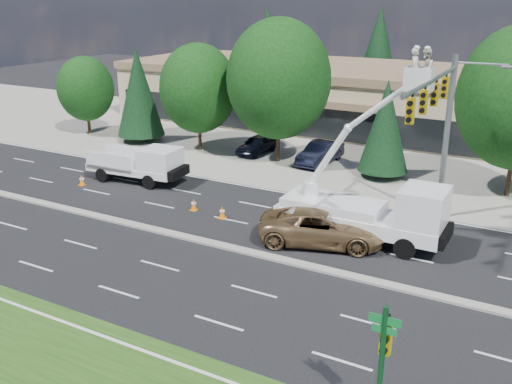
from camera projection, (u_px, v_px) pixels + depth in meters
The scene contains 22 objects.
ground at pixel (198, 241), 29.08m from camera, with size 140.00×140.00×0.00m, color black.
concrete_apron at pixel (339, 151), 45.64m from camera, with size 140.00×22.00×0.01m, color gray.
road_median at pixel (198, 240), 29.06m from camera, with size 120.00×0.55×0.12m, color gray.
strip_mall at pixel (379, 97), 52.96m from camera, with size 50.40×15.40×5.50m.
tree_front_a at pixel (86, 89), 50.15m from camera, with size 4.94×4.94×6.85m.
tree_front_b at pixel (139, 92), 47.37m from camera, with size 3.96×3.96×7.81m.
tree_front_c at pixel (198, 88), 44.40m from camera, with size 6.09×6.09×8.44m.
tree_front_d at pixel (279, 79), 40.84m from camera, with size 7.55×7.55×10.48m.
tree_front_e at pixel (385, 126), 38.05m from camera, with size 3.39×3.39×6.67m.
tree_back_a at pixel (268, 48), 70.16m from camera, with size 5.32×5.32×10.48m.
tree_back_b at pixel (378, 52), 63.77m from camera, with size 5.44×5.44×10.72m.
signal_mast at pixel (441, 119), 28.36m from camera, with size 2.76×10.16×9.00m.
street_sign_pole at pixel (383, 354), 15.87m from camera, with size 0.90×0.44×4.00m.
utility_pickup at pixel (141, 167), 37.91m from camera, with size 6.54×2.94×2.44m.
bucket_truck at pixel (374, 204), 28.34m from camera, with size 8.47×2.77×9.78m.
traffic_cone_a at pixel (82, 180), 37.46m from camera, with size 0.40×0.40×0.70m.
traffic_cone_b at pixel (194, 205), 33.12m from camera, with size 0.40×0.40×0.70m.
traffic_cone_c at pixel (222, 212), 31.94m from camera, with size 0.40×0.40×0.70m.
traffic_cone_d at pixel (369, 243), 28.04m from camera, with size 0.40×0.40×0.70m.
minivan at pixel (322, 227), 28.56m from camera, with size 2.91×6.31×1.75m, color olive.
parked_car_west at pixel (257, 144), 44.80m from camera, with size 1.70×4.22×1.44m, color black.
parked_car_east at pixel (320, 153), 42.06m from camera, with size 1.71×4.90×1.61m, color black.
Camera 1 is at (15.37, -21.94, 11.95)m, focal length 40.00 mm.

